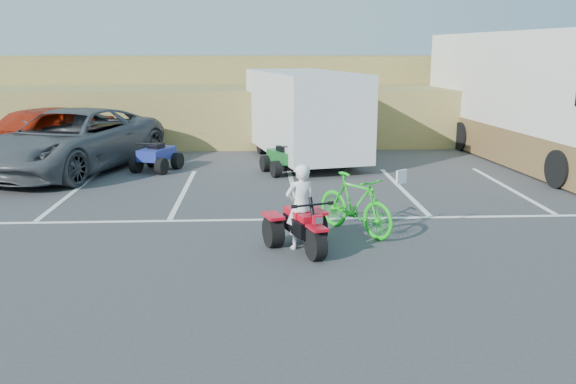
{
  "coord_description": "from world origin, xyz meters",
  "views": [
    {
      "loc": [
        -0.87,
        -9.62,
        3.43
      ],
      "look_at": [
        -0.36,
        0.62,
        1.0
      ],
      "focal_mm": 38.0,
      "sensor_mm": 36.0,
      "label": 1
    }
  ],
  "objects_px": {
    "red_trike_atv": "(304,251)",
    "green_dirt_bike": "(355,204)",
    "rider": "(301,207)",
    "cargo_trailer": "(303,113)",
    "grey_pickup": "(71,141)",
    "quad_atv_blue": "(158,171)",
    "quad_atv_green": "(284,173)",
    "rv_motorhome": "(534,107)",
    "red_car": "(36,135)"
  },
  "relations": [
    {
      "from": "grey_pickup",
      "to": "red_trike_atv",
      "type": "bearing_deg",
      "value": -31.32
    },
    {
      "from": "red_trike_atv",
      "to": "quad_atv_green",
      "type": "height_order",
      "value": "red_trike_atv"
    },
    {
      "from": "red_trike_atv",
      "to": "green_dirt_bike",
      "type": "bearing_deg",
      "value": 24.78
    },
    {
      "from": "rider",
      "to": "cargo_trailer",
      "type": "height_order",
      "value": "cargo_trailer"
    },
    {
      "from": "rider",
      "to": "green_dirt_bike",
      "type": "height_order",
      "value": "rider"
    },
    {
      "from": "rider",
      "to": "quad_atv_green",
      "type": "relative_size",
      "value": 1.14
    },
    {
      "from": "rv_motorhome",
      "to": "cargo_trailer",
      "type": "bearing_deg",
      "value": 171.72
    },
    {
      "from": "red_trike_atv",
      "to": "green_dirt_bike",
      "type": "xyz_separation_m",
      "value": [
        1.04,
        0.99,
        0.57
      ]
    },
    {
      "from": "grey_pickup",
      "to": "cargo_trailer",
      "type": "height_order",
      "value": "cargo_trailer"
    },
    {
      "from": "red_car",
      "to": "quad_atv_blue",
      "type": "xyz_separation_m",
      "value": [
        3.75,
        -1.17,
        -0.89
      ]
    },
    {
      "from": "red_trike_atv",
      "to": "rv_motorhome",
      "type": "relative_size",
      "value": 0.13
    },
    {
      "from": "rv_motorhome",
      "to": "quad_atv_green",
      "type": "xyz_separation_m",
      "value": [
        -7.78,
        -1.66,
        -1.67
      ]
    },
    {
      "from": "rider",
      "to": "rv_motorhome",
      "type": "distance_m",
      "value": 11.37
    },
    {
      "from": "cargo_trailer",
      "to": "quad_atv_blue",
      "type": "distance_m",
      "value": 4.79
    },
    {
      "from": "red_car",
      "to": "quad_atv_green",
      "type": "relative_size",
      "value": 3.96
    },
    {
      "from": "cargo_trailer",
      "to": "quad_atv_green",
      "type": "relative_size",
      "value": 4.73
    },
    {
      "from": "cargo_trailer",
      "to": "rv_motorhome",
      "type": "bearing_deg",
      "value": -16.15
    },
    {
      "from": "quad_atv_blue",
      "to": "quad_atv_green",
      "type": "height_order",
      "value": "quad_atv_blue"
    },
    {
      "from": "grey_pickup",
      "to": "quad_atv_green",
      "type": "xyz_separation_m",
      "value": [
        5.98,
        -0.6,
        -0.88
      ]
    },
    {
      "from": "cargo_trailer",
      "to": "red_car",
      "type": "bearing_deg",
      "value": 169.47
    },
    {
      "from": "red_trike_atv",
      "to": "green_dirt_bike",
      "type": "relative_size",
      "value": 0.77
    },
    {
      "from": "cargo_trailer",
      "to": "quad_atv_blue",
      "type": "bearing_deg",
      "value": -173.63
    },
    {
      "from": "red_trike_atv",
      "to": "quad_atv_green",
      "type": "relative_size",
      "value": 1.11
    },
    {
      "from": "cargo_trailer",
      "to": "rv_motorhome",
      "type": "xyz_separation_m",
      "value": [
        7.08,
        -0.4,
        0.2
      ]
    },
    {
      "from": "red_car",
      "to": "rv_motorhome",
      "type": "xyz_separation_m",
      "value": [
        15.14,
        -0.06,
        0.79
      ]
    },
    {
      "from": "rider",
      "to": "quad_atv_blue",
      "type": "xyz_separation_m",
      "value": [
        -3.62,
        7.14,
        -0.75
      ]
    },
    {
      "from": "rv_motorhome",
      "to": "quad_atv_green",
      "type": "distance_m",
      "value": 8.13
    },
    {
      "from": "red_trike_atv",
      "to": "red_car",
      "type": "distance_m",
      "value": 11.28
    },
    {
      "from": "red_car",
      "to": "cargo_trailer",
      "type": "height_order",
      "value": "cargo_trailer"
    },
    {
      "from": "red_trike_atv",
      "to": "cargo_trailer",
      "type": "relative_size",
      "value": 0.23
    },
    {
      "from": "rv_motorhome",
      "to": "quad_atv_blue",
      "type": "relative_size",
      "value": 8.11
    },
    {
      "from": "green_dirt_bike",
      "to": "red_car",
      "type": "bearing_deg",
      "value": 102.37
    },
    {
      "from": "quad_atv_blue",
      "to": "red_car",
      "type": "bearing_deg",
      "value": -175.68
    },
    {
      "from": "red_car",
      "to": "cargo_trailer",
      "type": "xyz_separation_m",
      "value": [
        8.06,
        0.34,
        0.59
      ]
    },
    {
      "from": "grey_pickup",
      "to": "cargo_trailer",
      "type": "distance_m",
      "value": 6.87
    },
    {
      "from": "green_dirt_bike",
      "to": "rv_motorhome",
      "type": "height_order",
      "value": "rv_motorhome"
    },
    {
      "from": "rider",
      "to": "red_car",
      "type": "height_order",
      "value": "red_car"
    },
    {
      "from": "rider",
      "to": "grey_pickup",
      "type": "relative_size",
      "value": 0.24
    },
    {
      "from": "grey_pickup",
      "to": "quad_atv_green",
      "type": "height_order",
      "value": "grey_pickup"
    },
    {
      "from": "green_dirt_bike",
      "to": "red_car",
      "type": "relative_size",
      "value": 0.36
    },
    {
      "from": "green_dirt_bike",
      "to": "rv_motorhome",
      "type": "relative_size",
      "value": 0.17
    },
    {
      "from": "quad_atv_blue",
      "to": "grey_pickup",
      "type": "bearing_deg",
      "value": -159.46
    },
    {
      "from": "rider",
      "to": "grey_pickup",
      "type": "height_order",
      "value": "grey_pickup"
    },
    {
      "from": "red_car",
      "to": "cargo_trailer",
      "type": "bearing_deg",
      "value": 34.49
    },
    {
      "from": "red_car",
      "to": "quad_atv_blue",
      "type": "distance_m",
      "value": 4.03
    },
    {
      "from": "green_dirt_bike",
      "to": "grey_pickup",
      "type": "relative_size",
      "value": 0.3
    },
    {
      "from": "grey_pickup",
      "to": "rv_motorhome",
      "type": "bearing_deg",
      "value": 23.56
    },
    {
      "from": "grey_pickup",
      "to": "rv_motorhome",
      "type": "distance_m",
      "value": 13.83
    },
    {
      "from": "red_trike_atv",
      "to": "rider",
      "type": "distance_m",
      "value": 0.77
    },
    {
      "from": "red_trike_atv",
      "to": "rv_motorhome",
      "type": "distance_m",
      "value": 11.52
    }
  ]
}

